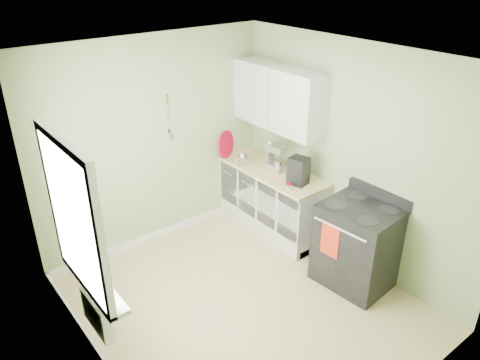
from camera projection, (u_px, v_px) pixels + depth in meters
floor at (245, 304)px, 5.22m from camera, size 3.20×3.60×0.02m
ceiling at (246, 58)px, 4.01m from camera, size 3.20×3.60×0.02m
wall_back at (155, 144)px, 5.88m from camera, size 3.20×0.02×2.70m
wall_left at (88, 258)px, 3.72m from camera, size 0.02×3.60×2.70m
wall_right at (351, 157)px, 5.51m from camera, size 0.02×3.60×2.70m
base_cabinets at (273, 201)px, 6.44m from camera, size 0.60×1.60×0.87m
countertop at (273, 171)px, 6.24m from camera, size 0.64×1.60×0.04m
upper_cabinets at (278, 98)px, 5.95m from camera, size 0.35×1.40×0.80m
window at (73, 220)px, 3.85m from camera, size 0.06×1.14×1.44m
window_sill at (93, 281)px, 4.19m from camera, size 0.18×1.14×0.04m
radiator at (97, 314)px, 4.29m from camera, size 0.12×0.50×0.35m
wall_utensils at (169, 125)px, 5.88m from camera, size 0.02×0.14×0.58m
stove at (357, 245)px, 5.36m from camera, size 0.78×0.87×1.13m
stand_mixer at (275, 158)px, 6.18m from camera, size 0.21×0.33×0.38m
kettle at (242, 159)px, 6.31m from camera, size 0.18×0.11×0.19m
coffee_maker at (298, 171)px, 5.79m from camera, size 0.24×0.26×0.35m
red_tray at (226, 144)px, 6.51m from camera, size 0.38×0.21×0.39m
jar at (288, 187)px, 5.70m from camera, size 0.07×0.07×0.08m
plant_a at (100, 275)px, 4.00m from camera, size 0.17×0.19×0.29m
plant_b at (87, 260)px, 4.21m from camera, size 0.19×0.20×0.28m
plant_c at (75, 246)px, 4.42m from camera, size 0.17×0.17×0.27m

